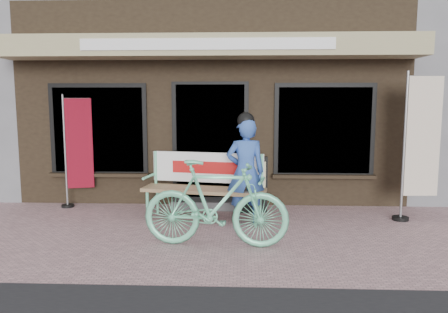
{
  "coord_description": "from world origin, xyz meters",
  "views": [
    {
      "loc": [
        0.57,
        -5.71,
        1.89
      ],
      "look_at": [
        0.3,
        0.7,
        1.05
      ],
      "focal_mm": 35.0,
      "sensor_mm": 36.0,
      "label": 1
    }
  ],
  "objects_px": {
    "nobori_red": "(77,149)",
    "person": "(245,169)",
    "menu_stand": "(253,184)",
    "bicycle": "(216,204)",
    "bench": "(205,181)",
    "nobori_cream": "(419,145)"
  },
  "relations": [
    {
      "from": "menu_stand",
      "to": "bench",
      "type": "bearing_deg",
      "value": -158.66
    },
    {
      "from": "person",
      "to": "nobori_red",
      "type": "height_order",
      "value": "nobori_red"
    },
    {
      "from": "person",
      "to": "nobori_cream",
      "type": "xyz_separation_m",
      "value": [
        2.68,
        0.29,
        0.36
      ]
    },
    {
      "from": "bench",
      "to": "person",
      "type": "bearing_deg",
      "value": -11.25
    },
    {
      "from": "bench",
      "to": "menu_stand",
      "type": "bearing_deg",
      "value": 38.04
    },
    {
      "from": "bench",
      "to": "bicycle",
      "type": "relative_size",
      "value": 1.06
    },
    {
      "from": "bench",
      "to": "nobori_red",
      "type": "bearing_deg",
      "value": 173.74
    },
    {
      "from": "bicycle",
      "to": "bench",
      "type": "bearing_deg",
      "value": 14.6
    },
    {
      "from": "nobori_red",
      "to": "nobori_cream",
      "type": "bearing_deg",
      "value": -21.69
    },
    {
      "from": "nobori_red",
      "to": "nobori_cream",
      "type": "distance_m",
      "value": 5.67
    },
    {
      "from": "bench",
      "to": "nobori_cream",
      "type": "relative_size",
      "value": 0.86
    },
    {
      "from": "bench",
      "to": "bicycle",
      "type": "height_order",
      "value": "bicycle"
    },
    {
      "from": "person",
      "to": "bicycle",
      "type": "bearing_deg",
      "value": -116.79
    },
    {
      "from": "nobori_cream",
      "to": "menu_stand",
      "type": "relative_size",
      "value": 2.45
    },
    {
      "from": "nobori_red",
      "to": "menu_stand",
      "type": "height_order",
      "value": "nobori_red"
    },
    {
      "from": "nobori_red",
      "to": "person",
      "type": "bearing_deg",
      "value": -32.76
    },
    {
      "from": "bicycle",
      "to": "menu_stand",
      "type": "xyz_separation_m",
      "value": [
        0.52,
        1.73,
        -0.08
      ]
    },
    {
      "from": "person",
      "to": "menu_stand",
      "type": "relative_size",
      "value": 1.8
    },
    {
      "from": "menu_stand",
      "to": "bicycle",
      "type": "bearing_deg",
      "value": -113.15
    },
    {
      "from": "bicycle",
      "to": "nobori_cream",
      "type": "bearing_deg",
      "value": -61.99
    },
    {
      "from": "bicycle",
      "to": "nobori_red",
      "type": "height_order",
      "value": "nobori_red"
    },
    {
      "from": "person",
      "to": "bicycle",
      "type": "relative_size",
      "value": 0.91
    }
  ]
}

